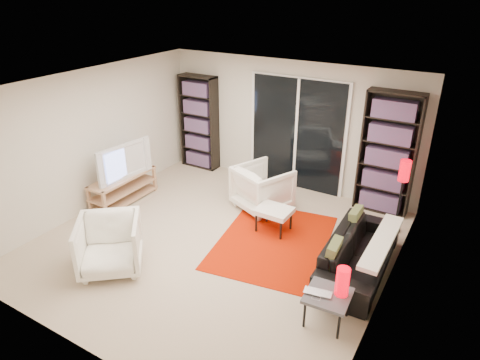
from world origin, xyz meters
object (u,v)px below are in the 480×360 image
object	(u,v)px
tv_stand	(124,188)
ottoman	(274,212)
armchair_front	(110,245)
armchair_back	(263,188)
bookshelf_left	(199,123)
bookshelf_right	(388,154)
side_table	(328,297)
sofa	(359,253)
floor_lamp	(403,179)

from	to	relation	value
tv_stand	ottoman	size ratio (longest dim) A/B	2.40
armchair_front	ottoman	bearing A→B (deg)	14.36
armchair_back	ottoman	distance (m)	0.78
bookshelf_left	bookshelf_right	size ratio (longest dim) A/B	0.93
ottoman	side_table	xyz separation A→B (m)	(1.44, -1.50, 0.01)
sofa	armchair_back	xyz separation A→B (m)	(-1.99, 0.92, 0.11)
bookshelf_right	tv_stand	size ratio (longest dim) A/B	1.58
tv_stand	side_table	world-z (taller)	tv_stand
ottoman	side_table	bearing A→B (deg)	-46.08
bookshelf_left	side_table	distance (m)	5.08
bookshelf_left	floor_lamp	world-z (taller)	bookshelf_left
bookshelf_right	sofa	bearing A→B (deg)	-84.67
bookshelf_right	tv_stand	distance (m)	4.64
armchair_front	ottoman	distance (m)	2.53
tv_stand	armchair_front	world-z (taller)	armchair_front
armchair_back	side_table	xyz separation A→B (m)	(1.96, -2.08, -0.03)
bookshelf_left	armchair_back	distance (m)	2.34
armchair_front	floor_lamp	size ratio (longest dim) A/B	0.69
sofa	bookshelf_left	bearing A→B (deg)	62.87
tv_stand	sofa	size ratio (longest dim) A/B	0.70
ottoman	bookshelf_left	bearing A→B (deg)	148.34
bookshelf_right	side_table	size ratio (longest dim) A/B	3.94
sofa	side_table	size ratio (longest dim) A/B	3.57
armchair_back	bookshelf_left	bearing A→B (deg)	-2.78
sofa	ottoman	xyz separation A→B (m)	(-1.47, 0.33, 0.07)
tv_stand	bookshelf_left	bearing A→B (deg)	83.54
armchair_back	floor_lamp	size ratio (longest dim) A/B	0.70
sofa	ottoman	distance (m)	1.51
tv_stand	ottoman	bearing A→B (deg)	9.82
bookshelf_right	floor_lamp	distance (m)	0.71
armchair_front	floor_lamp	world-z (taller)	floor_lamp
bookshelf_right	tv_stand	world-z (taller)	bookshelf_right
bookshelf_left	side_table	world-z (taller)	bookshelf_left
tv_stand	floor_lamp	size ratio (longest dim) A/B	1.09
sofa	side_table	xyz separation A→B (m)	(-0.03, -1.16, 0.08)
ottoman	armchair_front	bearing A→B (deg)	-126.26
bookshelf_right	ottoman	bearing A→B (deg)	-129.39
sofa	armchair_front	bearing A→B (deg)	118.12
armchair_front	side_table	world-z (taller)	armchair_front
armchair_back	armchair_front	bearing A→B (deg)	92.71
floor_lamp	tv_stand	bearing A→B (deg)	-161.71
tv_stand	floor_lamp	bearing A→B (deg)	18.29
sofa	tv_stand	bearing A→B (deg)	90.23
armchair_front	tv_stand	bearing A→B (deg)	90.33
bookshelf_left	side_table	bearing A→B (deg)	-37.55
bookshelf_left	armchair_back	size ratio (longest dim) A/B	2.27
bookshelf_right	tv_stand	xyz separation A→B (m)	(-4.08, -2.06, -0.79)
floor_lamp	armchair_front	bearing A→B (deg)	-136.32
armchair_front	ottoman	size ratio (longest dim) A/B	1.51
ottoman	floor_lamp	distance (m)	2.04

